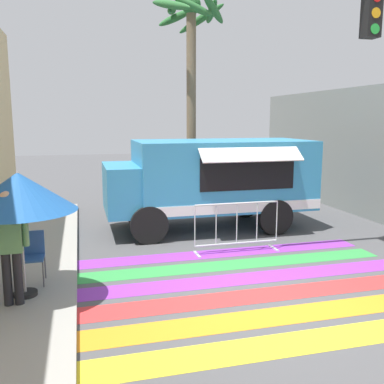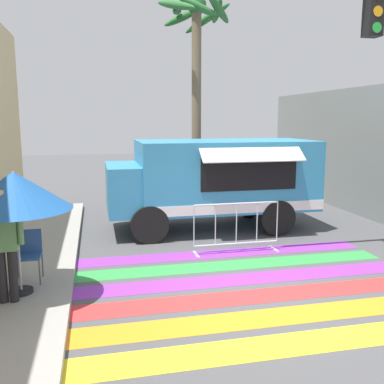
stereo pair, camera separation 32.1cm
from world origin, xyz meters
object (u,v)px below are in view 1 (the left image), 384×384
Objects in this scene: food_truck at (207,177)px; vendor_person at (10,241)px; folding_chair at (31,252)px; palm_tree at (191,53)px; barricade_front at (237,228)px; patio_umbrella at (19,192)px.

vendor_person is (-4.20, -4.09, -0.25)m from food_truck.
folding_chair is 8.74m from palm_tree.
palm_tree is (4.56, 7.12, 3.81)m from vendor_person.
barricade_front is (0.02, -2.13, -0.82)m from food_truck.
food_truck is 0.79× the size of palm_tree.
food_truck is 3.10× the size of vendor_person.
barricade_front is at bearing 32.99° from folding_chair.
folding_chair is 0.50× the size of vendor_person.
vendor_person is at bearing -135.76° from food_truck.
palm_tree is at bearing 72.96° from folding_chair.
folding_chair is at bearing 70.64° from vendor_person.
patio_umbrella is 1.02× the size of barricade_front.
folding_chair is 4.20m from barricade_front.
food_truck is at bearing 56.60° from folding_chair.
patio_umbrella is at bearing -123.06° from palm_tree.
barricade_front is 0.28× the size of palm_tree.
palm_tree reaches higher than food_truck.
palm_tree is (0.34, 5.16, 4.38)m from barricade_front.
folding_chair is at bearing -165.10° from barricade_front.
food_truck is at bearing 35.66° from vendor_person.
palm_tree reaches higher than patio_umbrella.
patio_umbrella is at bearing -137.14° from food_truck.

